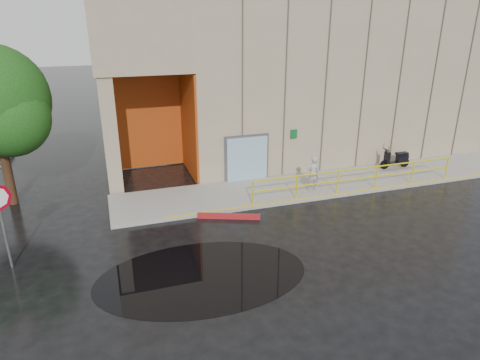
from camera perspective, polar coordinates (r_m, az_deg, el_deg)
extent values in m
plane|color=black|center=(14.82, 7.71, -8.36)|extent=(120.00, 120.00, 0.00)
cube|color=gray|center=(20.13, 12.53, -0.25)|extent=(20.00, 3.00, 0.15)
cube|color=gray|center=(25.65, 9.80, 13.59)|extent=(16.00, 10.00, 8.00)
cube|color=gray|center=(22.61, -14.21, 18.66)|extent=(4.00, 10.00, 3.00)
cube|color=gray|center=(18.54, -16.84, 5.40)|extent=(0.60, 0.60, 5.00)
cube|color=#9E390E|center=(21.63, -12.93, 7.94)|extent=(3.80, 0.15, 4.90)
cube|color=#9E390E|center=(20.21, -6.86, 7.41)|extent=(0.10, 3.50, 4.90)
cube|color=#99BFD1|center=(19.41, 0.96, 2.83)|extent=(1.90, 0.10, 2.00)
cube|color=slate|center=(19.48, 0.88, 2.90)|extent=(2.10, 0.06, 2.20)
cube|color=#0C5423|center=(20.03, 7.19, 6.09)|extent=(0.32, 0.04, 0.42)
cylinder|color=yellow|center=(18.83, 15.48, 1.46)|extent=(9.50, 0.06, 0.06)
cylinder|color=yellow|center=(18.98, 15.35, 0.18)|extent=(9.50, 0.06, 0.06)
imported|color=#9FA0A3|center=(18.55, 9.70, 0.87)|extent=(0.57, 0.39, 1.53)
cylinder|color=black|center=(22.18, 18.71, 1.96)|extent=(0.46, 0.11, 0.46)
cylinder|color=black|center=(22.84, 21.10, 2.20)|extent=(0.46, 0.11, 0.46)
cylinder|color=slate|center=(14.62, -28.89, -6.17)|extent=(0.08, 0.08, 2.38)
cube|color=maroon|center=(16.34, -1.51, -4.85)|extent=(2.30, 1.04, 0.18)
cube|color=black|center=(13.07, -5.07, -12.61)|extent=(6.57, 4.29, 0.01)
cylinder|color=black|center=(19.45, -28.64, 1.33)|extent=(0.36, 0.36, 3.03)
sphere|color=#1B5320|center=(18.25, -28.34, 7.26)|extent=(2.91, 2.91, 2.91)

